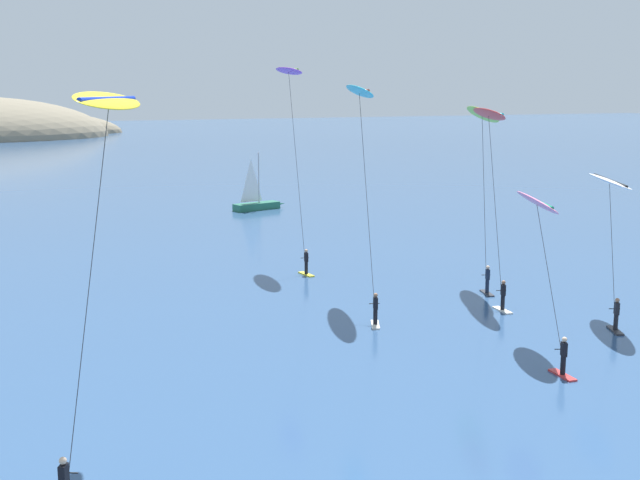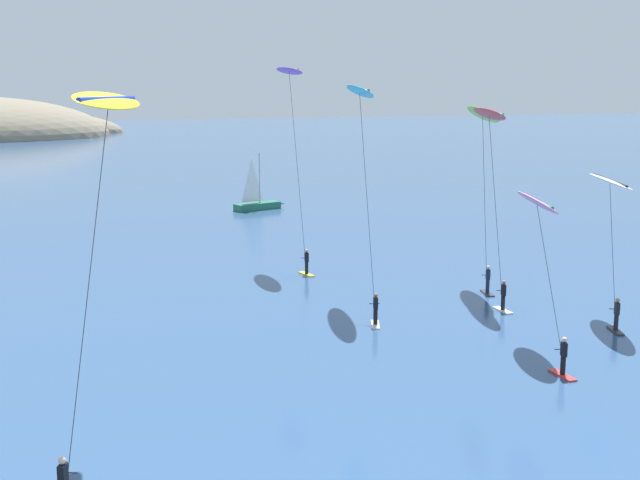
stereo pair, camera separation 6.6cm
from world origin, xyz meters
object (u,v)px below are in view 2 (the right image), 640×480
at_px(kitesurfer_pink, 539,214).
at_px(kitesurfer_white, 610,190).
at_px(kitesurfer_lime, 483,125).
at_px(sailboat_near, 260,203).
at_px(kitesurfer_yellow, 105,129).
at_px(kitesurfer_red, 490,129).
at_px(kitesurfer_purple, 291,88).
at_px(kitesurfer_cyan, 361,106).

bearing_deg(kitesurfer_pink, kitesurfer_white, 19.06).
bearing_deg(kitesurfer_lime, sailboat_near, 93.39).
distance_m(kitesurfer_yellow, kitesurfer_red, 25.98).
distance_m(kitesurfer_white, kitesurfer_red, 7.81).
distance_m(kitesurfer_pink, kitesurfer_red, 10.09).
distance_m(kitesurfer_lime, kitesurfer_red, 2.56).
bearing_deg(kitesurfer_lime, kitesurfer_white, -79.56).
relative_size(kitesurfer_pink, kitesurfer_purple, 0.57).
height_order(sailboat_near, kitesurfer_yellow, kitesurfer_yellow).
bearing_deg(kitesurfer_cyan, kitesurfer_pink, -70.79).
bearing_deg(sailboat_near, kitesurfer_red, -88.52).
height_order(kitesurfer_pink, kitesurfer_red, kitesurfer_red).
xyz_separation_m(kitesurfer_cyan, kitesurfer_purple, (-0.03, 10.47, 1.00)).
relative_size(kitesurfer_yellow, kitesurfer_red, 1.09).
bearing_deg(kitesurfer_purple, kitesurfer_lime, -50.61).
xyz_separation_m(kitesurfer_pink, kitesurfer_purple, (-3.82, 21.34, 5.72)).
xyz_separation_m(kitesurfer_lime, kitesurfer_purple, (-8.36, 10.18, 2.19)).
relative_size(kitesurfer_red, kitesurfer_purple, 0.81).
bearing_deg(kitesurfer_red, kitesurfer_yellow, -153.09).
relative_size(kitesurfer_white, kitesurfer_yellow, 0.64).
xyz_separation_m(kitesurfer_white, kitesurfer_lime, (-1.66, 9.02, 3.01)).
height_order(kitesurfer_white, kitesurfer_pink, kitesurfer_white).
bearing_deg(sailboat_near, kitesurfer_cyan, -100.11).
xyz_separation_m(sailboat_near, kitesurfer_white, (3.73, -43.85, 6.12)).
xyz_separation_m(kitesurfer_lime, kitesurfer_yellow, (-24.25, -14.05, 0.84)).
xyz_separation_m(kitesurfer_cyan, kitesurfer_pink, (3.79, -10.87, -4.72)).
xyz_separation_m(kitesurfer_cyan, kitesurfer_red, (7.23, -2.01, -1.35)).
bearing_deg(kitesurfer_yellow, kitesurfer_white, 10.99).
relative_size(kitesurfer_lime, kitesurfer_purple, 0.82).
xyz_separation_m(kitesurfer_pink, kitesurfer_yellow, (-19.71, -2.89, 4.37)).
bearing_deg(sailboat_near, kitesurfer_yellow, -114.42).
distance_m(kitesurfer_yellow, kitesurfer_purple, 29.01).
height_order(sailboat_near, kitesurfer_red, kitesurfer_red).
distance_m(kitesurfer_cyan, kitesurfer_yellow, 21.05).
xyz_separation_m(kitesurfer_white, kitesurfer_yellow, (-25.92, -5.03, 3.85)).
bearing_deg(kitesurfer_white, kitesurfer_pink, -160.94).
height_order(kitesurfer_cyan, kitesurfer_red, kitesurfer_cyan).
relative_size(sailboat_near, kitesurfer_pink, 0.79).
bearing_deg(kitesurfer_pink, kitesurfer_purple, 100.14).
height_order(kitesurfer_cyan, kitesurfer_lime, kitesurfer_cyan).
relative_size(sailboat_near, kitesurfer_cyan, 0.49).
xyz_separation_m(kitesurfer_lime, kitesurfer_red, (-1.10, -2.30, -0.16)).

